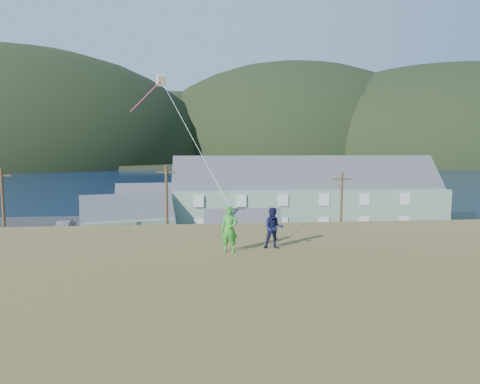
{
  "coord_description": "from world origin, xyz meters",
  "views": [
    {
      "loc": [
        -0.28,
        -34.94,
        11.3
      ],
      "look_at": [
        1.83,
        -11.7,
        8.8
      ],
      "focal_mm": 32.0,
      "sensor_mm": 36.0,
      "label": 1
    }
  ],
  "objects_px": {
    "kite_flyer_green": "(229,229)",
    "shed_palegreen_far": "(152,204)",
    "wharf": "(169,208)",
    "kite_flyer_navy": "(273,228)",
    "shed_palegreen_near": "(128,224)",
    "shed_white": "(243,237)",
    "lodge": "(306,197)"
  },
  "relations": [
    {
      "from": "wharf",
      "to": "kite_flyer_navy",
      "type": "bearing_deg",
      "value": -81.61
    },
    {
      "from": "wharf",
      "to": "kite_flyer_green",
      "type": "bearing_deg",
      "value": -83.39
    },
    {
      "from": "shed_white",
      "to": "kite_flyer_navy",
      "type": "relative_size",
      "value": 4.71
    },
    {
      "from": "wharf",
      "to": "shed_palegreen_far",
      "type": "relative_size",
      "value": 2.35
    },
    {
      "from": "wharf",
      "to": "kite_flyer_navy",
      "type": "xyz_separation_m",
      "value": [
        8.59,
        -58.23,
        7.58
      ]
    },
    {
      "from": "lodge",
      "to": "kite_flyer_navy",
      "type": "bearing_deg",
      "value": -105.45
    },
    {
      "from": "shed_palegreen_far",
      "to": "shed_palegreen_near",
      "type": "bearing_deg",
      "value": -98.62
    },
    {
      "from": "kite_flyer_green",
      "to": "shed_palegreen_far",
      "type": "bearing_deg",
      "value": 109.97
    },
    {
      "from": "lodge",
      "to": "shed_palegreen_near",
      "type": "relative_size",
      "value": 3.1
    },
    {
      "from": "kite_flyer_green",
      "to": "shed_white",
      "type": "bearing_deg",
      "value": 93.19
    },
    {
      "from": "kite_flyer_green",
      "to": "wharf",
      "type": "bearing_deg",
      "value": 106.54
    },
    {
      "from": "kite_flyer_green",
      "to": "kite_flyer_navy",
      "type": "height_order",
      "value": "kite_flyer_green"
    },
    {
      "from": "lodge",
      "to": "kite_flyer_green",
      "type": "distance_m",
      "value": 40.36
    },
    {
      "from": "wharf",
      "to": "shed_palegreen_near",
      "type": "height_order",
      "value": "shed_palegreen_near"
    },
    {
      "from": "lodge",
      "to": "shed_palegreen_far",
      "type": "bearing_deg",
      "value": 156.37
    },
    {
      "from": "shed_palegreen_near",
      "to": "kite_flyer_green",
      "type": "bearing_deg",
      "value": -88.26
    },
    {
      "from": "wharf",
      "to": "lodge",
      "type": "height_order",
      "value": "lodge"
    },
    {
      "from": "kite_flyer_green",
      "to": "lodge",
      "type": "bearing_deg",
      "value": 81.69
    },
    {
      "from": "lodge",
      "to": "wharf",
      "type": "bearing_deg",
      "value": 133.96
    },
    {
      "from": "lodge",
      "to": "shed_white",
      "type": "bearing_deg",
      "value": -125.64
    },
    {
      "from": "shed_white",
      "to": "shed_palegreen_far",
      "type": "xyz_separation_m",
      "value": [
        -11.38,
        22.61,
        0.34
      ]
    },
    {
      "from": "kite_flyer_navy",
      "to": "shed_white",
      "type": "bearing_deg",
      "value": 93.12
    },
    {
      "from": "lodge",
      "to": "kite_flyer_green",
      "type": "relative_size",
      "value": 19.31
    },
    {
      "from": "lodge",
      "to": "kite_flyer_navy",
      "type": "distance_m",
      "value": 39.44
    },
    {
      "from": "shed_white",
      "to": "kite_flyer_green",
      "type": "xyz_separation_m",
      "value": [
        -2.95,
        -24.99,
        5.74
      ]
    },
    {
      "from": "shed_palegreen_near",
      "to": "shed_white",
      "type": "bearing_deg",
      "value": -41.78
    },
    {
      "from": "lodge",
      "to": "kite_flyer_green",
      "type": "xyz_separation_m",
      "value": [
        -12.59,
        -38.19,
        3.43
      ]
    },
    {
      "from": "wharf",
      "to": "kite_flyer_green",
      "type": "xyz_separation_m",
      "value": [
        6.79,
        -58.63,
        7.65
      ]
    },
    {
      "from": "shed_palegreen_far",
      "to": "kite_flyer_green",
      "type": "height_order",
      "value": "kite_flyer_green"
    },
    {
      "from": "wharf",
      "to": "shed_white",
      "type": "distance_m",
      "value": 35.07
    },
    {
      "from": "wharf",
      "to": "lodge",
      "type": "xyz_separation_m",
      "value": [
        19.38,
        -20.44,
        4.22
      ]
    },
    {
      "from": "wharf",
      "to": "kite_flyer_navy",
      "type": "relative_size",
      "value": 15.67
    }
  ]
}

